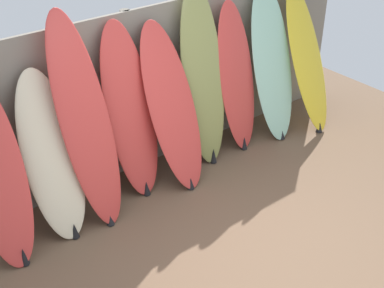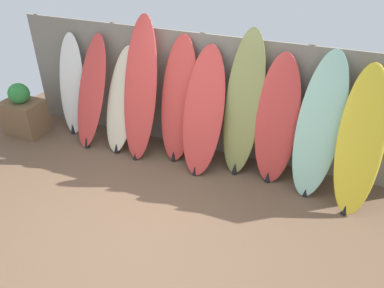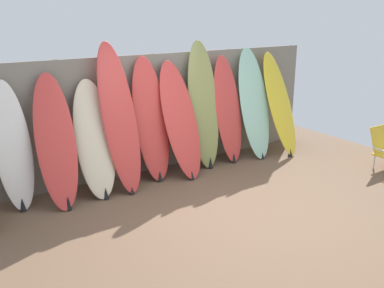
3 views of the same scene
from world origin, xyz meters
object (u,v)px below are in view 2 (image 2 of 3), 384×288
(surfboard_red_3, at_px, (140,91))
(planter_box, at_px, (24,113))
(surfboard_white_0, at_px, (72,86))
(surfboard_red_1, at_px, (91,93))
(surfboard_cream_2, at_px, (122,101))
(surfboard_olive_6, at_px, (243,106))
(surfboard_red_7, at_px, (277,122))
(surfboard_seafoam_8, at_px, (319,127))
(surfboard_yellow_9, at_px, (361,142))
(surfboard_red_5, at_px, (203,113))
(surfboard_red_4, at_px, (179,101))

(surfboard_red_3, xyz_separation_m, planter_box, (-2.11, -0.25, -0.65))
(surfboard_white_0, bearing_deg, surfboard_red_1, -17.48)
(surfboard_cream_2, bearing_deg, planter_box, -170.80)
(surfboard_white_0, height_order, surfboard_olive_6, surfboard_olive_6)
(surfboard_red_3, relative_size, surfboard_red_7, 1.17)
(surfboard_olive_6, xyz_separation_m, planter_box, (-3.61, -0.38, -0.62))
(surfboard_olive_6, bearing_deg, surfboard_white_0, 179.51)
(surfboard_olive_6, bearing_deg, surfboard_seafoam_8, -3.58)
(surfboard_red_3, distance_m, surfboard_yellow_9, 3.00)
(surfboard_olive_6, distance_m, surfboard_yellow_9, 1.51)
(surfboard_red_5, height_order, planter_box, surfboard_red_5)
(surfboard_red_4, distance_m, surfboard_yellow_9, 2.45)
(planter_box, bearing_deg, surfboard_cream_2, 9.20)
(surfboard_white_0, bearing_deg, surfboard_red_7, -0.88)
(surfboard_yellow_9, bearing_deg, surfboard_red_7, 171.99)
(surfboard_olive_6, height_order, surfboard_red_7, surfboard_olive_6)
(surfboard_cream_2, height_order, surfboard_yellow_9, surfboard_yellow_9)
(surfboard_cream_2, height_order, surfboard_red_4, surfboard_red_4)
(surfboard_red_4, height_order, surfboard_seafoam_8, surfboard_seafoam_8)
(surfboard_red_4, distance_m, surfboard_seafoam_8, 1.95)
(surfboard_red_4, height_order, surfboard_red_5, surfboard_red_4)
(surfboard_white_0, height_order, surfboard_red_5, surfboard_red_5)
(surfboard_yellow_9, height_order, planter_box, surfboard_yellow_9)
(surfboard_red_3, height_order, surfboard_olive_6, surfboard_red_3)
(surfboard_red_3, relative_size, surfboard_seafoam_8, 1.11)
(surfboard_red_1, height_order, surfboard_red_7, surfboard_red_7)
(surfboard_red_5, height_order, surfboard_seafoam_8, surfboard_seafoam_8)
(surfboard_cream_2, xyz_separation_m, surfboard_red_7, (2.33, 0.07, 0.09))
(surfboard_red_4, xyz_separation_m, surfboard_red_5, (0.43, -0.12, -0.04))
(surfboard_red_3, distance_m, surfboard_red_7, 1.98)
(planter_box, bearing_deg, surfboard_red_4, 7.87)
(surfboard_red_5, xyz_separation_m, surfboard_seafoam_8, (1.52, 0.07, 0.06))
(surfboard_cream_2, height_order, surfboard_seafoam_8, surfboard_seafoam_8)
(surfboard_cream_2, bearing_deg, surfboard_red_3, -5.22)
(surfboard_red_7, bearing_deg, surfboard_red_4, 179.56)
(surfboard_white_0, bearing_deg, surfboard_red_5, -3.95)
(surfboard_red_4, bearing_deg, surfboard_white_0, 178.79)
(surfboard_white_0, relative_size, surfboard_red_5, 0.95)
(surfboard_seafoam_8, bearing_deg, surfboard_red_5, -177.18)
(surfboard_olive_6, xyz_separation_m, surfboard_seafoam_8, (1.00, -0.06, -0.08))
(surfboard_red_4, distance_m, surfboard_red_7, 1.42)
(surfboard_red_7, bearing_deg, surfboard_white_0, 179.12)
(surfboard_olive_6, distance_m, surfboard_red_7, 0.49)
(surfboard_white_0, distance_m, surfboard_red_7, 3.34)
(surfboard_red_4, height_order, planter_box, surfboard_red_4)
(surfboard_red_5, relative_size, surfboard_red_7, 0.99)
(surfboard_cream_2, bearing_deg, surfboard_olive_6, 3.07)
(surfboard_red_3, bearing_deg, surfboard_yellow_9, -0.74)
(surfboard_yellow_9, bearing_deg, surfboard_cream_2, 178.78)
(surfboard_red_1, height_order, surfboard_red_3, surfboard_red_3)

